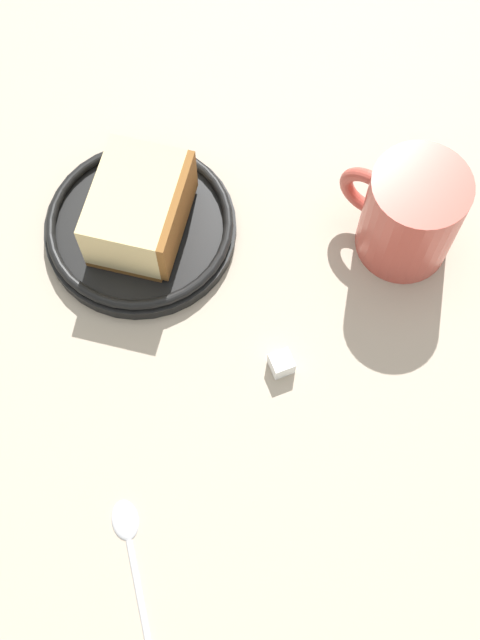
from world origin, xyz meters
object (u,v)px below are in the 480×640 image
object	(u,v)px
cake_slice	(139,209)
teaspoon	(131,552)
tea_mug	(409,214)
sugar_cube	(281,364)
small_plate	(140,227)

from	to	relation	value
cake_slice	teaspoon	distance (cm)	26.48
tea_mug	sugar_cube	size ratio (longest dim) A/B	5.48
small_plate	teaspoon	world-z (taller)	small_plate
small_plate	tea_mug	xyz separation A→B (cm)	(4.47, 21.25, 3.74)
teaspoon	sugar_cube	size ratio (longest dim) A/B	8.02
tea_mug	teaspoon	xyz separation A→B (cm)	(21.52, -25.20, -4.37)
tea_mug	teaspoon	size ratio (longest dim) A/B	0.68
cake_slice	teaspoon	bearing A→B (deg)	-9.21
tea_mug	sugar_cube	distance (cm)	15.58
small_plate	tea_mug	world-z (taller)	tea_mug
teaspoon	tea_mug	bearing A→B (deg)	130.50
small_plate	teaspoon	size ratio (longest dim) A/B	1.18
cake_slice	small_plate	bearing A→B (deg)	-113.52
small_plate	tea_mug	size ratio (longest dim) A/B	1.73
tea_mug	teaspoon	bearing A→B (deg)	-49.50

